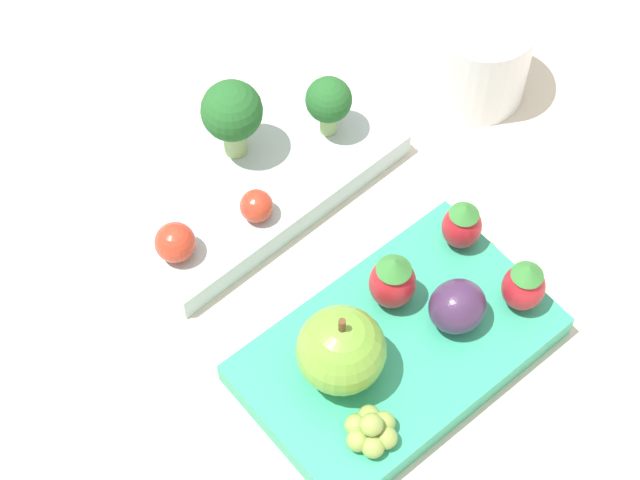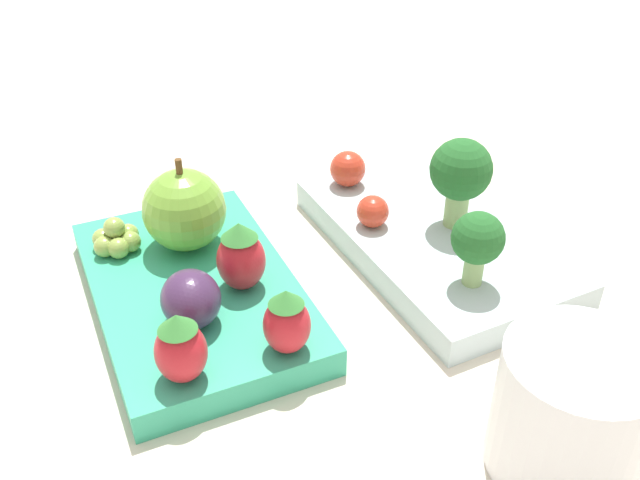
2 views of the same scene
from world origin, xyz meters
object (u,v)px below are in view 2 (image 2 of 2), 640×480
at_px(strawberry_2, 287,322).
at_px(drinking_cup, 571,412).
at_px(broccoli_floret_0, 459,171).
at_px(grape_cluster, 116,239).
at_px(strawberry_0, 241,257).
at_px(strawberry_1, 180,348).
at_px(apple, 184,210).
at_px(cherry_tomato_1, 373,211).
at_px(bento_box_savoury, 431,238).
at_px(broccoli_floret_1, 478,241).
at_px(bento_box_fruit, 196,296).
at_px(cherry_tomato_0, 348,169).
at_px(plum, 191,299).

xyz_separation_m(strawberry_2, drinking_cup, (0.10, 0.10, -0.00)).
relative_size(broccoli_floret_0, grape_cluster, 1.94).
relative_size(strawberry_0, strawberry_1, 1.09).
relative_size(apple, strawberry_0, 1.40).
xyz_separation_m(cherry_tomato_1, grape_cluster, (-0.03, -0.17, -0.00)).
bearing_deg(broccoli_floret_0, apple, -102.22).
height_order(strawberry_1, grape_cluster, strawberry_1).
height_order(bento_box_savoury, broccoli_floret_1, broccoli_floret_1).
bearing_deg(broccoli_floret_1, grape_cluster, -119.67).
xyz_separation_m(apple, strawberry_0, (0.06, 0.02, -0.01)).
xyz_separation_m(bento_box_fruit, strawberry_2, (0.07, 0.04, 0.03)).
distance_m(cherry_tomato_0, strawberry_2, 0.18).
relative_size(broccoli_floret_1, apple, 0.77).
bearing_deg(strawberry_0, broccoli_floret_1, 70.52).
bearing_deg(grape_cluster, cherry_tomato_0, 98.58).
bearing_deg(strawberry_1, bento_box_savoury, 113.89).
relative_size(broccoli_floret_1, grape_cluster, 1.49).
distance_m(bento_box_fruit, strawberry_0, 0.04).
xyz_separation_m(strawberry_2, grape_cluster, (-0.13, -0.07, -0.01)).
bearing_deg(strawberry_1, cherry_tomato_1, 123.30).
height_order(broccoli_floret_0, strawberry_1, broccoli_floret_0).
distance_m(broccoli_floret_0, broccoli_floret_1, 0.07).
relative_size(grape_cluster, drinking_cup, 0.45).
height_order(cherry_tomato_0, drinking_cup, drinking_cup).
bearing_deg(apple, strawberry_1, -12.54).
bearing_deg(strawberry_0, apple, -158.31).
height_order(cherry_tomato_0, grape_cluster, cherry_tomato_0).
relative_size(strawberry_2, grape_cluster, 1.22).
bearing_deg(apple, broccoli_floret_1, 56.38).
distance_m(broccoli_floret_1, plum, 0.17).
bearing_deg(broccoli_floret_0, cherry_tomato_0, -147.20).
relative_size(broccoli_floret_0, cherry_tomato_0, 2.38).
relative_size(strawberry_1, grape_cluster, 1.27).
xyz_separation_m(plum, drinking_cup, (0.14, 0.15, -0.00)).
relative_size(bento_box_fruit, strawberry_1, 4.79).
distance_m(broccoli_floret_0, plum, 0.19).
xyz_separation_m(cherry_tomato_1, apple, (-0.02, -0.12, 0.01)).
relative_size(broccoli_floret_0, strawberry_2, 1.59).
bearing_deg(cherry_tomato_0, plum, -50.81).
relative_size(cherry_tomato_0, apple, 0.42).
relative_size(apple, drinking_cup, 0.87).
bearing_deg(strawberry_0, drinking_cup, 34.18).
bearing_deg(plum, bento_box_fruit, 167.41).
relative_size(plum, grape_cluster, 1.12).
xyz_separation_m(bento_box_savoury, plum, (0.04, -0.17, 0.03)).
bearing_deg(cherry_tomato_0, broccoli_floret_1, 10.37).
distance_m(bento_box_fruit, strawberry_1, 0.08).
distance_m(bento_box_fruit, grape_cluster, 0.07).
bearing_deg(broccoli_floret_0, drinking_cup, -12.88).
relative_size(broccoli_floret_0, drinking_cup, 0.88).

